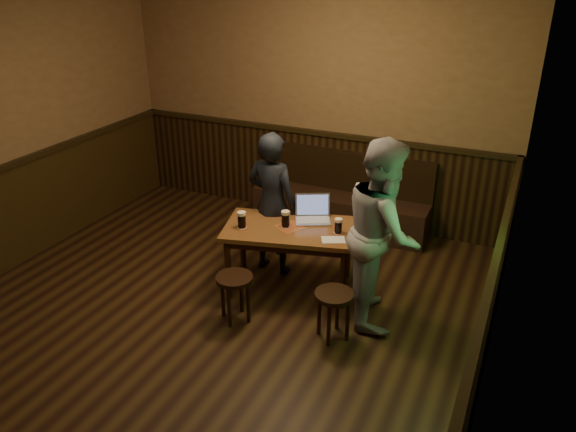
% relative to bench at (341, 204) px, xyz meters
% --- Properties ---
extents(room, '(5.04, 6.04, 2.84)m').
position_rel_bench_xyz_m(room, '(-0.49, -2.53, 0.89)').
color(room, black).
rests_on(room, ground).
extents(bench, '(2.20, 0.50, 0.95)m').
position_rel_bench_xyz_m(bench, '(0.00, 0.00, 0.00)').
color(bench, black).
rests_on(bench, ground).
extents(pub_table, '(1.43, 1.04, 0.69)m').
position_rel_bench_xyz_m(pub_table, '(0.00, -1.56, 0.29)').
color(pub_table, '#5A2E19').
rests_on(pub_table, ground).
extents(stool_left, '(0.37, 0.37, 0.47)m').
position_rel_bench_xyz_m(stool_left, '(-0.22, -2.30, 0.06)').
color(stool_left, black).
rests_on(stool_left, ground).
extents(stool_right, '(0.37, 0.37, 0.47)m').
position_rel_bench_xyz_m(stool_right, '(0.71, -2.18, 0.06)').
color(stool_right, black).
rests_on(stool_right, ground).
extents(pint_left, '(0.11, 0.11, 0.17)m').
position_rel_bench_xyz_m(pint_left, '(-0.43, -1.77, 0.46)').
color(pint_left, '#A12A13').
rests_on(pint_left, pub_table).
extents(pint_mid, '(0.11, 0.11, 0.17)m').
position_rel_bench_xyz_m(pint_mid, '(-0.04, -1.57, 0.46)').
color(pint_mid, '#A12A13').
rests_on(pint_mid, pub_table).
extents(pint_right, '(0.10, 0.10, 0.15)m').
position_rel_bench_xyz_m(pint_right, '(0.48, -1.49, 0.45)').
color(pint_right, '#A12A13').
rests_on(pint_right, pub_table).
extents(laptop, '(0.44, 0.41, 0.25)m').
position_rel_bench_xyz_m(laptop, '(0.14, -1.30, 0.44)').
color(laptop, silver).
rests_on(laptop, pub_table).
extents(menu, '(0.26, 0.23, 0.00)m').
position_rel_bench_xyz_m(menu, '(0.49, -1.64, 0.38)').
color(menu, silver).
rests_on(menu, pub_table).
extents(person_suit, '(0.60, 0.42, 1.56)m').
position_rel_bench_xyz_m(person_suit, '(-0.32, -1.30, 0.47)').
color(person_suit, black).
rests_on(person_suit, ground).
extents(person_grey, '(0.91, 1.03, 1.75)m').
position_rel_bench_xyz_m(person_grey, '(0.96, -1.66, 0.57)').
color(person_grey, gray).
rests_on(person_grey, ground).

